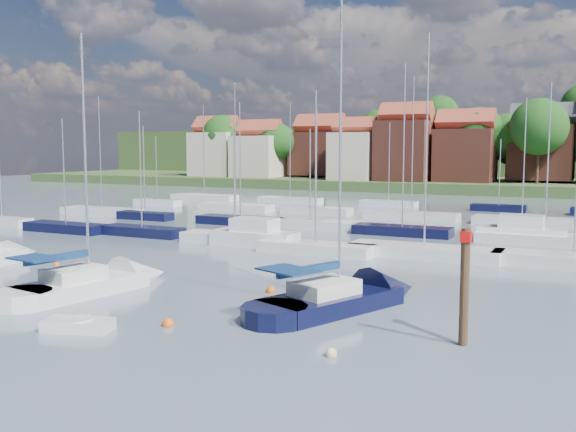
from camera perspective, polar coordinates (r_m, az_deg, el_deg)
The scene contains 12 objects.
ground at distance 67.60m, azimuth 9.38°, elevation -0.62°, with size 260.00×260.00×0.00m, color #4C5A67.
sailboat_centre at distance 37.01m, azimuth -16.29°, elevation -5.79°, with size 4.50×11.29×14.95m.
sailboat_navy at distance 32.26m, azimuth 5.63°, elevation -7.32°, with size 7.03×11.80×15.92m.
tender at distance 29.35m, azimuth -18.15°, elevation -9.19°, with size 3.16×2.13×0.63m.
timber_piling at distance 26.54m, azimuth 15.36°, elevation -8.02°, with size 0.40×0.40×6.94m.
buoy_d at distance 29.10m, azimuth -10.61°, elevation -9.61°, with size 0.54×0.54×0.54m, color #D85914.
buoy_e at distance 35.02m, azimuth -1.52°, elevation -6.81°, with size 0.51×0.51×0.51m, color #D85914.
buoy_f at distance 24.77m, azimuth 3.85°, elevation -12.34°, with size 0.46×0.46×0.46m, color beige.
buoy_g at distance 45.07m, azimuth -19.85°, elevation -4.26°, with size 0.43×0.43×0.43m, color #D85914.
buoy_h at distance 37.01m, azimuth -18.34°, elevation -6.42°, with size 0.46×0.46×0.46m, color #D85914.
marina_field at distance 62.39m, azimuth 9.74°, elevation -0.79°, with size 79.62×41.41×15.93m.
far_shore_town at distance 157.85m, azimuth 20.24°, elevation 4.57°, with size 212.46×90.00×22.27m.
Camera 1 is at (19.75, -24.17, 7.83)m, focal length 40.00 mm.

